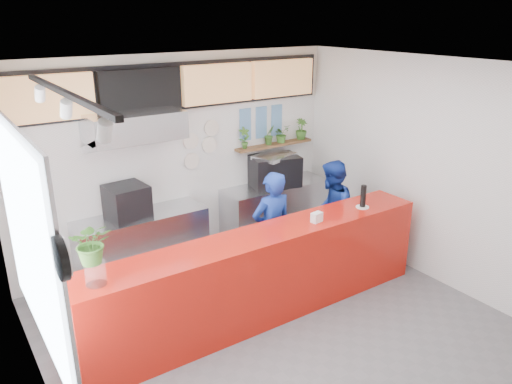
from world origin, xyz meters
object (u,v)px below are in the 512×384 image
service_counter (263,275)px  staff_center (272,230)px  panini_oven (127,202)px  pepper_mill (363,196)px  staff_right (331,213)px  espresso_machine (274,171)px

service_counter → staff_center: staff_center is taller
panini_oven → service_counter: bearing=-67.0°
staff_center → pepper_mill: (1.02, -0.60, 0.46)m
staff_center → staff_right: 1.09m
service_counter → panini_oven: (-0.97, 1.80, 0.58)m
pepper_mill → service_counter: bearing=177.9°
staff_right → pepper_mill: size_ratio=5.35×
service_counter → pepper_mill: (1.54, -0.06, 0.71)m
panini_oven → staff_right: bearing=-30.3°
espresso_machine → pepper_mill: size_ratio=2.58×
staff_center → pepper_mill: size_ratio=5.53×
service_counter → staff_center: 0.80m
service_counter → panini_oven: panini_oven is taller
panini_oven → espresso_machine: (2.43, 0.00, 0.01)m
service_counter → staff_right: (1.60, 0.60, 0.23)m
espresso_machine → pepper_mill: pepper_mill is taller
staff_right → pepper_mill: staff_right is taller
service_counter → pepper_mill: pepper_mill is taller
espresso_machine → staff_center: (-0.95, -1.25, -0.34)m
panini_oven → staff_center: size_ratio=0.31×
panini_oven → staff_right: size_ratio=0.32×
espresso_machine → staff_center: 1.60m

